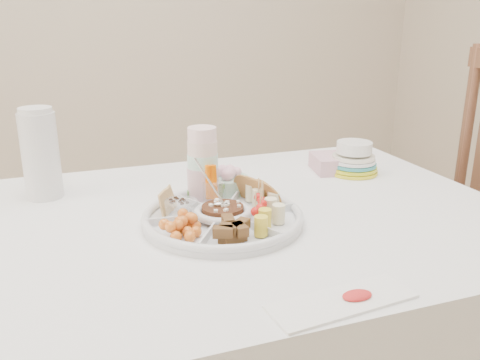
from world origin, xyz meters
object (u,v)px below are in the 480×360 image
object	(u,v)px
dining_table	(219,346)
thermos	(40,153)
chair	(447,231)
party_tray	(223,215)
plate_stack	(354,158)

from	to	relation	value
dining_table	thermos	xyz separation A→B (m)	(-0.40, 0.30, 0.51)
chair	party_tray	bearing A→B (deg)	-169.39
party_tray	plate_stack	distance (m)	0.57
party_tray	plate_stack	world-z (taller)	plate_stack
dining_table	chair	distance (m)	0.83
party_tray	plate_stack	size ratio (longest dim) A/B	2.44
party_tray	thermos	distance (m)	0.54
plate_stack	dining_table	bearing A→B (deg)	-158.46
plate_stack	thermos	bearing A→B (deg)	173.96
dining_table	thermos	size ratio (longest dim) A/B	6.01
dining_table	chair	bearing A→B (deg)	4.98
chair	thermos	xyz separation A→B (m)	(-1.20, 0.23, 0.31)
thermos	chair	bearing A→B (deg)	-10.85
dining_table	plate_stack	distance (m)	0.70
chair	plate_stack	xyz separation A→B (m)	(-0.29, 0.13, 0.24)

